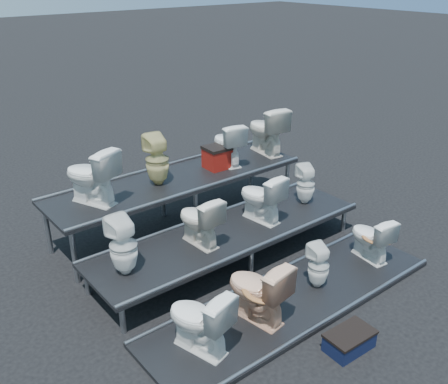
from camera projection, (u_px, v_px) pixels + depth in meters
ground at (229, 259)px, 7.31m from camera, size 80.00×80.00×0.00m
tier_front at (293, 300)px, 6.37m from camera, size 4.20×1.20×0.06m
tier_mid at (229, 245)px, 7.21m from camera, size 4.20×1.20×0.46m
tier_back at (179, 202)px, 8.06m from camera, size 4.20×1.20×0.86m
toilet_0 at (199, 320)px, 5.36m from camera, size 0.62×0.85×0.77m
toilet_1 at (257, 290)px, 5.83m from camera, size 0.57×0.85×0.81m
toilet_2 at (319, 266)px, 6.48m from camera, size 0.33×0.33×0.61m
toilet_3 at (371, 237)px, 7.09m from camera, size 0.46×0.70×0.67m
toilet_4 at (123, 246)px, 6.03m from camera, size 0.35×0.35×0.75m
toilet_5 at (199, 220)px, 6.68m from camera, size 0.43×0.71×0.71m
toilet_6 at (261, 197)px, 7.30m from camera, size 0.49×0.76×0.73m
toilet_7 at (306, 184)px, 7.87m from camera, size 0.37×0.38×0.63m
toilet_8 at (91, 176)px, 6.90m from camera, size 0.74×0.92×0.82m
toilet_9 at (157, 160)px, 7.52m from camera, size 0.40×0.40×0.78m
toilet_10 at (228, 143)px, 8.30m from camera, size 0.54×0.78×0.72m
toilet_11 at (266, 130)px, 8.77m from camera, size 0.58×0.89×0.85m
red_crate at (219, 158)px, 8.23m from camera, size 0.46×0.37×0.32m
step_stool at (349, 342)px, 5.57m from camera, size 0.56×0.35×0.19m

